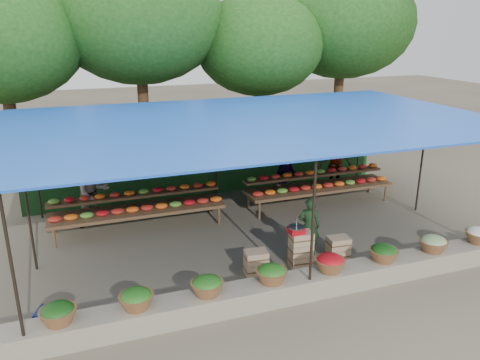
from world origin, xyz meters
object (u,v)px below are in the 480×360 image
object	(u,v)px
weighing_scale	(296,229)
vendor_seated	(309,227)
blue_crate_back	(53,318)
crate_counter	(299,253)

from	to	relation	value
weighing_scale	vendor_seated	world-z (taller)	vendor_seated
weighing_scale	blue_crate_back	xyz separation A→B (m)	(-4.71, -0.46, -0.70)
crate_counter	vendor_seated	xyz separation A→B (m)	(0.44, 0.44, 0.34)
vendor_seated	blue_crate_back	xyz separation A→B (m)	(-5.25, -0.89, -0.50)
crate_counter	weighing_scale	size ratio (longest dim) A/B	6.83
crate_counter	blue_crate_back	xyz separation A→B (m)	(-4.81, -0.46, -0.16)
crate_counter	blue_crate_back	bearing A→B (deg)	-174.56
vendor_seated	blue_crate_back	distance (m)	5.35
weighing_scale	vendor_seated	bearing A→B (deg)	39.18
weighing_scale	crate_counter	bearing A→B (deg)	-0.00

